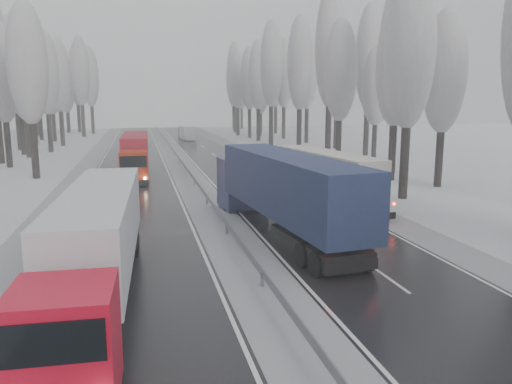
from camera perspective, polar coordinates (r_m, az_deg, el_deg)
name	(u,v)px	position (r m, az deg, el deg)	size (l,w,h in m)	color
carriageway_right	(272,196)	(37.94, 1.86, -0.48)	(7.50, 200.00, 0.03)	black
carriageway_left	(130,203)	(36.68, -14.19, -1.17)	(7.50, 200.00, 0.03)	black
median_slush	(203,199)	(36.95, -6.03, -0.82)	(3.00, 200.00, 0.04)	#96989D
shoulder_right	(333,193)	(39.50, 8.81, -0.15)	(2.40, 200.00, 0.04)	#96989D
shoulder_left	(56,206)	(37.12, -21.85, -1.47)	(2.40, 200.00, 0.04)	#96989D
median_guardrail	(203,191)	(36.82, -6.04, 0.06)	(0.12, 200.00, 0.76)	slate
tree_18	(410,50)	(38.23, 17.23, 15.25)	(3.60, 3.60, 16.58)	black
tree_19	(445,73)	(44.43, 20.77, 12.65)	(3.60, 3.60, 14.57)	black
tree_20	(396,66)	(46.91, 15.73, 13.67)	(3.60, 3.60, 15.71)	black
tree_21	(398,49)	(51.62, 15.87, 15.40)	(3.60, 3.60, 18.62)	black
tree_22	(341,72)	(55.95, 9.65, 13.42)	(3.60, 3.60, 15.86)	black
tree_23	(376,87)	(62.14, 13.61, 11.61)	(3.60, 3.60, 13.55)	black
tree_24	(330,48)	(61.51, 8.49, 15.92)	(3.60, 3.60, 20.49)	black
tree_25	(369,58)	(67.86, 12.80, 14.69)	(3.60, 3.60, 19.44)	black
tree_26	(300,64)	(70.92, 5.06, 14.37)	(3.60, 3.60, 18.78)	black
tree_27	(337,72)	(77.10, 9.29, 13.41)	(3.60, 3.60, 17.62)	black
tree_28	(271,65)	(80.83, 1.77, 14.30)	(3.60, 3.60, 19.62)	black
tree_29	(307,73)	(86.75, 5.90, 13.35)	(3.60, 3.60, 18.11)	black
tree_30	(258,75)	(90.26, 0.26, 13.19)	(3.60, 3.60, 17.86)	black
tree_31	(284,74)	(95.67, 3.23, 13.29)	(3.60, 3.60, 18.58)	black
tree_32	(249,79)	(97.57, -0.75, 12.79)	(3.60, 3.60, 17.33)	black
tree_33	(260,90)	(102.12, 0.51, 11.61)	(3.60, 3.60, 14.33)	black
tree_34	(238,79)	(104.34, -2.11, 12.73)	(3.60, 3.60, 17.63)	black
tree_35	(276,79)	(110.37, 2.29, 12.81)	(3.60, 3.60, 18.25)	black
tree_36	(235,74)	(114.32, -2.44, 13.36)	(3.60, 3.60, 20.23)	black
tree_37	(261,86)	(119.62, 0.56, 12.06)	(3.60, 3.60, 16.37)	black
tree_38	(234,82)	(124.94, -2.59, 12.45)	(3.60, 3.60, 17.97)	black
tree_39	(242,87)	(129.38, -1.66, 11.89)	(3.60, 3.60, 16.19)	black
tree_62	(27,65)	(50.68, -24.66, 13.09)	(3.60, 3.60, 16.04)	black
tree_64	(2,74)	(60.34, -27.06, 11.95)	(3.60, 3.60, 15.42)	black
tree_66	(23,79)	(69.72, -25.10, 11.65)	(3.60, 3.60, 15.23)	black
tree_67	(17,70)	(73.96, -25.61, 12.42)	(3.60, 3.60, 17.09)	black
tree_68	(45,74)	(76.13, -22.93, 12.32)	(3.60, 3.60, 16.65)	black
tree_69	(13,63)	(81.04, -26.01, 13.14)	(3.60, 3.60, 19.35)	black
tree_70	(58,75)	(86.06, -21.66, 12.28)	(3.60, 3.60, 17.09)	black
tree_71	(30,66)	(90.85, -24.41, 12.97)	(3.60, 3.60, 19.61)	black
tree_72	(51,85)	(95.63, -22.38, 11.22)	(3.60, 3.60, 15.11)	black
tree_73	(37,78)	(100.09, -23.74, 11.83)	(3.60, 3.60, 17.22)	black
tree_74	(80,72)	(105.96, -19.46, 12.83)	(3.60, 3.60, 19.68)	black
tree_75	(34,76)	(111.16, -24.00, 12.04)	(3.60, 3.60, 18.60)	black
tree_76	(90,78)	(115.18, -18.43, 12.29)	(3.60, 3.60, 18.55)	black
tree_77	(66,91)	(119.67, -20.91, 10.76)	(3.60, 3.60, 14.32)	black
tree_78	(76,76)	(122.10, -19.86, 12.38)	(3.60, 3.60, 19.55)	black
tree_79	(66,84)	(126.33, -20.88, 11.51)	(3.60, 3.60, 17.07)	black
truck_blue_box	(280,187)	(26.91, 2.75, 0.56)	(4.56, 17.44, 4.43)	navy
truck_cream_box	(320,172)	(36.25, 7.31, 2.33)	(4.02, 14.39, 3.66)	#ABA898
box_truck_distant	(187,133)	(92.86, -7.91, 6.70)	(2.68, 6.96, 2.54)	#B5B8BC
truck_red_white	(97,239)	(18.98, -17.67, -5.13)	(3.01, 15.24, 3.89)	red
truck_red_red	(135,152)	(50.39, -13.61, 4.52)	(2.68, 15.09, 3.86)	#A92109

